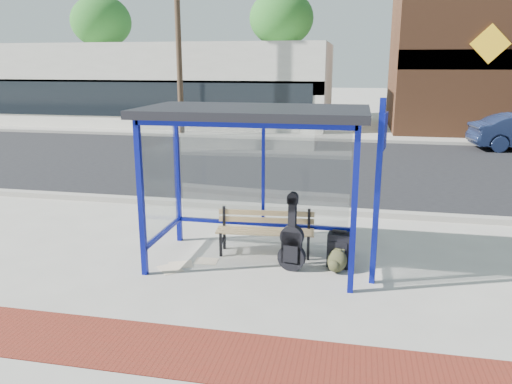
% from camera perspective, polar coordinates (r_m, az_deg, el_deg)
% --- Properties ---
extents(ground, '(120.00, 120.00, 0.00)m').
position_cam_1_polar(ground, '(7.92, -0.22, -8.09)').
color(ground, '#B2ADA0').
rests_on(ground, ground).
extents(brick_paver_strip, '(60.00, 1.00, 0.01)m').
position_cam_1_polar(brick_paver_strip, '(5.68, -5.84, -17.90)').
color(brick_paver_strip, maroon).
rests_on(brick_paver_strip, ground).
extents(curb_near, '(60.00, 0.25, 0.12)m').
position_cam_1_polar(curb_near, '(10.60, 2.98, -1.88)').
color(curb_near, gray).
rests_on(curb_near, ground).
extents(street_asphalt, '(60.00, 10.00, 0.00)m').
position_cam_1_polar(street_asphalt, '(15.53, 5.81, 3.11)').
color(street_asphalt, black).
rests_on(street_asphalt, ground).
extents(curb_far, '(60.00, 0.25, 0.12)m').
position_cam_1_polar(curb_far, '(20.53, 7.29, 6.00)').
color(curb_far, gray).
rests_on(curb_far, ground).
extents(far_sidewalk, '(60.00, 4.00, 0.01)m').
position_cam_1_polar(far_sidewalk, '(22.42, 7.66, 6.55)').
color(far_sidewalk, '#B2ADA0').
rests_on(far_sidewalk, ground).
extents(bus_shelter, '(3.30, 1.80, 2.42)m').
position_cam_1_polar(bus_shelter, '(7.45, -0.12, 7.00)').
color(bus_shelter, navy).
rests_on(bus_shelter, ground).
extents(storefront_white, '(18.00, 6.04, 4.00)m').
position_cam_1_polar(storefront_white, '(27.27, -11.35, 12.00)').
color(storefront_white, silver).
rests_on(storefront_white, ground).
extents(storefront_brown, '(10.00, 7.08, 6.40)m').
position_cam_1_polar(storefront_brown, '(26.47, 26.54, 13.34)').
color(storefront_brown, '#59331E').
rests_on(storefront_brown, ground).
extents(tree_left, '(3.60, 3.60, 7.03)m').
position_cam_1_polar(tree_left, '(33.11, -17.27, 18.02)').
color(tree_left, '#4C3826').
rests_on(tree_left, ground).
extents(tree_mid, '(3.60, 3.60, 7.03)m').
position_cam_1_polar(tree_mid, '(29.60, 2.93, 19.12)').
color(tree_mid, '#4C3826').
rests_on(tree_mid, ground).
extents(utility_pole_west, '(1.60, 0.24, 8.00)m').
position_cam_1_polar(utility_pole_west, '(21.91, -8.87, 17.09)').
color(utility_pole_west, '#4C3826').
rests_on(utility_pole_west, ground).
extents(bench, '(1.61, 0.52, 0.75)m').
position_cam_1_polar(bench, '(8.17, 1.09, -4.20)').
color(bench, black).
rests_on(bench, ground).
extents(guitar_bag, '(0.43, 0.17, 1.15)m').
position_cam_1_polar(guitar_bag, '(7.52, 4.12, -5.94)').
color(guitar_bag, black).
rests_on(guitar_bag, ground).
extents(suitcase, '(0.36, 0.26, 0.59)m').
position_cam_1_polar(suitcase, '(7.78, 9.45, -6.56)').
color(suitcase, black).
rests_on(suitcase, ground).
extents(backpack, '(0.36, 0.34, 0.36)m').
position_cam_1_polar(backpack, '(7.62, 9.20, -7.83)').
color(backpack, '#31321C').
rests_on(backpack, ground).
extents(sign_post, '(0.13, 0.33, 2.61)m').
position_cam_1_polar(sign_post, '(6.97, 13.84, 1.00)').
color(sign_post, navy).
rests_on(sign_post, ground).
extents(newspaper_a, '(0.45, 0.41, 0.01)m').
position_cam_1_polar(newspaper_a, '(7.93, -8.62, -8.21)').
color(newspaper_a, white).
rests_on(newspaper_a, ground).
extents(newspaper_b, '(0.48, 0.49, 0.01)m').
position_cam_1_polar(newspaper_b, '(7.80, -9.76, -8.65)').
color(newspaper_b, white).
rests_on(newspaper_b, ground).
extents(newspaper_c, '(0.38, 0.31, 0.01)m').
position_cam_1_polar(newspaper_c, '(8.02, -5.70, -7.86)').
color(newspaper_c, white).
rests_on(newspaper_c, ground).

